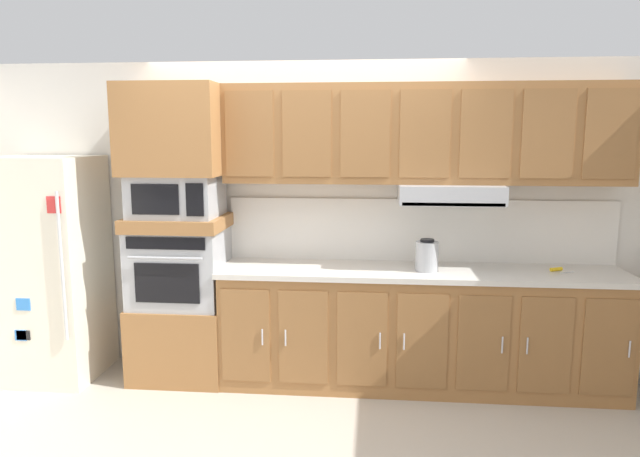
{
  "coord_description": "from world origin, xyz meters",
  "views": [
    {
      "loc": [
        0.57,
        -3.56,
        1.92
      ],
      "look_at": [
        0.19,
        0.43,
        1.27
      ],
      "focal_mm": 32.34,
      "sensor_mm": 36.0,
      "label": 1
    }
  ],
  "objects_px": {
    "refrigerator": "(48,268)",
    "screwdriver": "(557,270)",
    "built_in_oven": "(180,266)",
    "electric_kettle": "(427,256)",
    "microwave": "(177,196)"
  },
  "relations": [
    {
      "from": "refrigerator",
      "to": "screwdriver",
      "type": "relative_size",
      "value": 10.83
    },
    {
      "from": "microwave",
      "to": "electric_kettle",
      "type": "distance_m",
      "value": 1.96
    },
    {
      "from": "microwave",
      "to": "refrigerator",
      "type": "bearing_deg",
      "value": -176.33
    },
    {
      "from": "refrigerator",
      "to": "built_in_oven",
      "type": "xyz_separation_m",
      "value": [
        1.05,
        0.07,
        0.02
      ]
    },
    {
      "from": "built_in_oven",
      "to": "screwdriver",
      "type": "height_order",
      "value": "built_in_oven"
    },
    {
      "from": "built_in_oven",
      "to": "refrigerator",
      "type": "bearing_deg",
      "value": -176.33
    },
    {
      "from": "refrigerator",
      "to": "screwdriver",
      "type": "distance_m",
      "value": 3.94
    },
    {
      "from": "screwdriver",
      "to": "electric_kettle",
      "type": "relative_size",
      "value": 0.68
    },
    {
      "from": "built_in_oven",
      "to": "screwdriver",
      "type": "xyz_separation_m",
      "value": [
        2.88,
        0.02,
        0.03
      ]
    },
    {
      "from": "built_in_oven",
      "to": "microwave",
      "type": "bearing_deg",
      "value": -0.77
    },
    {
      "from": "built_in_oven",
      "to": "screwdriver",
      "type": "distance_m",
      "value": 2.88
    },
    {
      "from": "refrigerator",
      "to": "built_in_oven",
      "type": "distance_m",
      "value": 1.06
    },
    {
      "from": "microwave",
      "to": "electric_kettle",
      "type": "xyz_separation_m",
      "value": [
        1.91,
        -0.05,
        -0.43
      ]
    },
    {
      "from": "built_in_oven",
      "to": "electric_kettle",
      "type": "distance_m",
      "value": 1.92
    },
    {
      "from": "electric_kettle",
      "to": "refrigerator",
      "type": "bearing_deg",
      "value": -179.61
    }
  ]
}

